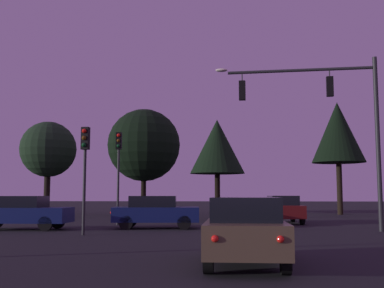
{
  "coord_description": "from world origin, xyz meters",
  "views": [
    {
      "loc": [
        -0.34,
        -5.4,
        1.58
      ],
      "look_at": [
        -1.82,
        13.93,
        3.64
      ],
      "focal_mm": 44.76,
      "sensor_mm": 36.0,
      "label": 1
    }
  ],
  "objects_px": {
    "traffic_light_corner_right": "(118,160)",
    "tree_behind_sign": "(144,145)",
    "car_far_lane": "(283,209)",
    "tree_center_horizon": "(48,150)",
    "car_nearside_lane": "(245,229)",
    "car_crossing_left": "(19,212)",
    "car_crossing_right": "(155,211)",
    "traffic_signal_mast_arm": "(330,110)",
    "traffic_light_corner_left": "(85,158)",
    "tree_left_far": "(338,133)",
    "tree_right_cluster": "(217,147)"
  },
  "relations": [
    {
      "from": "traffic_light_corner_right",
      "to": "tree_behind_sign",
      "type": "distance_m",
      "value": 12.42
    },
    {
      "from": "car_far_lane",
      "to": "tree_center_horizon",
      "type": "height_order",
      "value": "tree_center_horizon"
    },
    {
      "from": "car_nearside_lane",
      "to": "car_far_lane",
      "type": "relative_size",
      "value": 1.01
    },
    {
      "from": "car_nearside_lane",
      "to": "tree_behind_sign",
      "type": "height_order",
      "value": "tree_behind_sign"
    },
    {
      "from": "car_crossing_left",
      "to": "car_far_lane",
      "type": "xyz_separation_m",
      "value": [
        12.55,
        5.9,
        -0.0
      ]
    },
    {
      "from": "car_crossing_right",
      "to": "car_nearside_lane",
      "type": "bearing_deg",
      "value": -71.54
    },
    {
      "from": "traffic_signal_mast_arm",
      "to": "car_nearside_lane",
      "type": "relative_size",
      "value": 1.86
    },
    {
      "from": "traffic_light_corner_left",
      "to": "car_crossing_right",
      "type": "xyz_separation_m",
      "value": [
        2.27,
        3.88,
        -2.24
      ]
    },
    {
      "from": "tree_left_far",
      "to": "tree_center_horizon",
      "type": "xyz_separation_m",
      "value": [
        -23.43,
        -1.39,
        -1.34
      ]
    },
    {
      "from": "traffic_signal_mast_arm",
      "to": "car_nearside_lane",
      "type": "height_order",
      "value": "traffic_signal_mast_arm"
    },
    {
      "from": "traffic_light_corner_left",
      "to": "traffic_light_corner_right",
      "type": "xyz_separation_m",
      "value": [
        -0.08,
        6.18,
        0.39
      ]
    },
    {
      "from": "traffic_light_corner_left",
      "to": "car_far_lane",
      "type": "distance_m",
      "value": 12.47
    },
    {
      "from": "tree_center_horizon",
      "to": "car_far_lane",
      "type": "bearing_deg",
      "value": -30.63
    },
    {
      "from": "traffic_light_corner_left",
      "to": "car_far_lane",
      "type": "bearing_deg",
      "value": 44.54
    },
    {
      "from": "car_crossing_left",
      "to": "tree_right_cluster",
      "type": "xyz_separation_m",
      "value": [
        8.78,
        10.24,
        3.94
      ]
    },
    {
      "from": "car_nearside_lane",
      "to": "tree_center_horizon",
      "type": "distance_m",
      "value": 30.81
    },
    {
      "from": "traffic_light_corner_left",
      "to": "car_crossing_left",
      "type": "height_order",
      "value": "traffic_light_corner_left"
    },
    {
      "from": "car_far_lane",
      "to": "tree_behind_sign",
      "type": "distance_m",
      "value": 14.53
    },
    {
      "from": "traffic_light_corner_left",
      "to": "car_far_lane",
      "type": "relative_size",
      "value": 1.05
    },
    {
      "from": "tree_behind_sign",
      "to": "tree_right_cluster",
      "type": "bearing_deg",
      "value": -42.9
    },
    {
      "from": "car_far_lane",
      "to": "tree_right_cluster",
      "type": "bearing_deg",
      "value": 130.99
    },
    {
      "from": "traffic_signal_mast_arm",
      "to": "tree_center_horizon",
      "type": "bearing_deg",
      "value": 139.91
    },
    {
      "from": "car_crossing_right",
      "to": "tree_center_horizon",
      "type": "relative_size",
      "value": 0.56
    },
    {
      "from": "traffic_light_corner_left",
      "to": "tree_behind_sign",
      "type": "relative_size",
      "value": 0.52
    },
    {
      "from": "tree_right_cluster",
      "to": "car_far_lane",
      "type": "bearing_deg",
      "value": -49.01
    },
    {
      "from": "tree_center_horizon",
      "to": "tree_right_cluster",
      "type": "distance_m",
      "value": 15.16
    },
    {
      "from": "car_far_lane",
      "to": "tree_right_cluster",
      "type": "distance_m",
      "value": 6.97
    },
    {
      "from": "car_crossing_left",
      "to": "tree_left_far",
      "type": "xyz_separation_m",
      "value": [
        18.34,
        17.73,
        5.76
      ]
    },
    {
      "from": "traffic_signal_mast_arm",
      "to": "traffic_light_corner_left",
      "type": "bearing_deg",
      "value": -164.13
    },
    {
      "from": "traffic_light_corner_left",
      "to": "tree_center_horizon",
      "type": "height_order",
      "value": "tree_center_horizon"
    },
    {
      "from": "car_nearside_lane",
      "to": "tree_center_horizon",
      "type": "bearing_deg",
      "value": 119.4
    },
    {
      "from": "car_crossing_left",
      "to": "tree_behind_sign",
      "type": "xyz_separation_m",
      "value": [
        2.9,
        15.71,
        4.65
      ]
    },
    {
      "from": "car_crossing_left",
      "to": "tree_behind_sign",
      "type": "relative_size",
      "value": 0.56
    },
    {
      "from": "traffic_signal_mast_arm",
      "to": "tree_right_cluster",
      "type": "relative_size",
      "value": 1.17
    },
    {
      "from": "car_nearside_lane",
      "to": "traffic_light_corner_left",
      "type": "bearing_deg",
      "value": 128.93
    },
    {
      "from": "car_nearside_lane",
      "to": "tree_right_cluster",
      "type": "relative_size",
      "value": 0.63
    },
    {
      "from": "car_far_lane",
      "to": "traffic_light_corner_left",
      "type": "bearing_deg",
      "value": -135.46
    },
    {
      "from": "car_crossing_left",
      "to": "car_far_lane",
      "type": "height_order",
      "value": "same"
    },
    {
      "from": "tree_behind_sign",
      "to": "tree_right_cluster",
      "type": "relative_size",
      "value": 1.27
    },
    {
      "from": "traffic_light_corner_right",
      "to": "tree_center_horizon",
      "type": "bearing_deg",
      "value": 124.42
    },
    {
      "from": "car_crossing_right",
      "to": "traffic_light_corner_right",
      "type": "bearing_deg",
      "value": 135.55
    },
    {
      "from": "traffic_signal_mast_arm",
      "to": "tree_right_cluster",
      "type": "height_order",
      "value": "traffic_signal_mast_arm"
    },
    {
      "from": "tree_behind_sign",
      "to": "tree_center_horizon",
      "type": "relative_size",
      "value": 1.11
    },
    {
      "from": "traffic_light_corner_right",
      "to": "traffic_signal_mast_arm",
      "type": "bearing_deg",
      "value": -17.51
    },
    {
      "from": "car_far_lane",
      "to": "tree_right_cluster",
      "type": "height_order",
      "value": "tree_right_cluster"
    },
    {
      "from": "traffic_light_corner_right",
      "to": "tree_center_horizon",
      "type": "distance_m",
      "value": 15.7
    },
    {
      "from": "car_far_lane",
      "to": "traffic_signal_mast_arm",
      "type": "bearing_deg",
      "value": -74.98
    },
    {
      "from": "car_nearside_lane",
      "to": "car_crossing_left",
      "type": "bearing_deg",
      "value": 134.05
    },
    {
      "from": "car_crossing_right",
      "to": "tree_left_far",
      "type": "distance_m",
      "value": 21.39
    },
    {
      "from": "traffic_light_corner_left",
      "to": "tree_center_horizon",
      "type": "distance_m",
      "value": 21.14
    }
  ]
}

